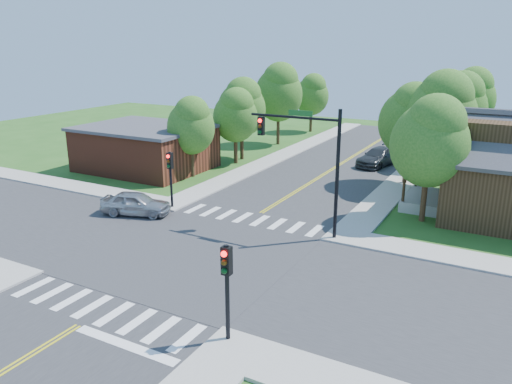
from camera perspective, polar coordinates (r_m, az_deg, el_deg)
The scene contains 25 objects.
ground at distance 25.91m, azimuth -7.29°, elevation -7.27°, with size 100.00×100.00×0.00m, color #255219.
road_ns at distance 25.90m, azimuth -7.29°, elevation -7.23°, with size 10.00×90.00×0.04m, color #2D2D30.
road_ew at distance 25.90m, azimuth -7.29°, elevation -7.22°, with size 90.00×10.00×0.04m, color #2D2D30.
intersection_patch at distance 25.91m, azimuth -7.29°, elevation -7.27°, with size 10.20×10.20×0.06m, color #2D2D30.
sidewalk_nw at distance 47.10m, azimuth -11.78°, elevation 3.62°, with size 40.00×40.00×0.14m.
crosswalk_north at distance 30.74m, azimuth -0.56°, elevation -3.10°, with size 8.85×2.00×0.01m.
crosswalk_south at distance 21.74m, azimuth -17.08°, elevation -12.77°, with size 8.85×2.00×0.01m.
centerline at distance 25.89m, azimuth -7.29°, elevation -7.18°, with size 0.30×90.00×0.01m.
stop_bar at distance 19.37m, azimuth -14.66°, elevation -16.65°, with size 4.60×0.45×0.09m, color white.
signal_mast_ne at distance 27.24m, azimuth 6.02°, elevation 4.72°, with size 5.30×0.42×7.20m.
signal_pole_se at distance 17.70m, azimuth -3.38°, elevation -9.52°, with size 0.34×0.42×3.80m.
signal_pole_nw at distance 32.48m, azimuth -9.79°, elevation 2.57°, with size 0.34×0.42×3.80m.
building_nw at distance 43.75m, azimuth -12.49°, elevation 5.02°, with size 10.40×8.40×3.73m.
tree_e_a at distance 30.87m, azimuth 19.38°, elevation 5.72°, with size 4.56×4.33×7.76m.
tree_e_b at distance 37.91m, azimuth 20.39°, elevation 8.54°, with size 5.16×4.90×8.77m.
tree_e_c at distance 45.59m, azimuth 22.09°, elevation 9.20°, with size 4.89×4.64×8.31m.
tree_e_d at distance 54.04m, azimuth 23.33°, elevation 10.06°, with size 4.89×4.64×8.31m.
tree_w_a at distance 39.98m, azimuth -7.42°, elevation 7.69°, with size 3.85×3.66×6.54m.
tree_w_b at distance 45.84m, azimuth -1.61°, elevation 9.83°, with size 4.45×4.23×7.57m.
tree_w_c at distance 52.83m, azimuth 2.65°, elevation 11.47°, with size 5.06×4.81×8.60m.
tree_w_d at distance 61.06m, azimuth 6.43°, elevation 11.11°, with size 4.12×3.92×7.01m.
tree_house at distance 38.93m, azimuth 17.29°, elevation 8.07°, with size 4.59×4.36×7.80m.
tree_bldg at distance 44.29m, azimuth -2.33°, elevation 8.91°, with size 4.00×3.80×6.80m.
car_silver at distance 32.24m, azimuth -13.57°, elevation -1.32°, with size 4.69×3.03×1.48m, color #A5A8AC.
car_dgrey at distance 45.28m, azimuth 13.82°, elevation 3.88°, with size 3.27×5.66×1.54m, color #313437.
Camera 1 is at (14.08, -19.05, 10.49)m, focal length 35.00 mm.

